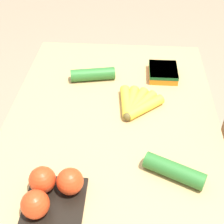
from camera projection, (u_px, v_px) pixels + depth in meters
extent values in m
plane|color=gray|center=(112.00, 222.00, 1.70)|extent=(12.00, 12.00, 0.00)
cube|color=tan|center=(112.00, 121.00, 1.21)|extent=(1.15, 0.81, 0.03)
cylinder|color=tan|center=(60.00, 107.00, 1.87)|extent=(0.06, 0.06, 0.73)
cylinder|color=tan|center=(177.00, 112.00, 1.83)|extent=(0.06, 0.06, 0.73)
cylinder|color=#A87547|center=(212.00, 180.00, 1.65)|extent=(0.04, 0.04, 0.43)
sphere|color=brown|center=(128.00, 116.00, 1.18)|extent=(0.04, 0.04, 0.04)
cylinder|color=yellow|center=(145.00, 107.00, 1.22)|extent=(0.14, 0.16, 0.04)
cylinder|color=yellow|center=(141.00, 105.00, 1.23)|extent=(0.16, 0.13, 0.04)
cylinder|color=yellow|center=(136.00, 103.00, 1.24)|extent=(0.18, 0.10, 0.04)
cylinder|color=yellow|center=(131.00, 102.00, 1.24)|extent=(0.18, 0.06, 0.04)
cylinder|color=yellow|center=(126.00, 102.00, 1.24)|extent=(0.18, 0.06, 0.04)
cube|color=black|center=(55.00, 201.00, 0.91)|extent=(0.17, 0.17, 0.01)
sphere|color=red|center=(42.00, 180.00, 0.92)|extent=(0.08, 0.08, 0.08)
sphere|color=red|center=(35.00, 204.00, 0.86)|extent=(0.08, 0.08, 0.08)
sphere|color=red|center=(70.00, 181.00, 0.91)|extent=(0.08, 0.08, 0.08)
cube|color=orange|center=(163.00, 72.00, 1.40)|extent=(0.15, 0.12, 0.04)
cube|color=#145123|center=(163.00, 70.00, 1.39)|extent=(0.15, 0.12, 0.01)
cylinder|color=#2D702D|center=(174.00, 171.00, 0.97)|extent=(0.13, 0.20, 0.05)
cylinder|color=#2D702D|center=(93.00, 74.00, 1.38)|extent=(0.09, 0.20, 0.05)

